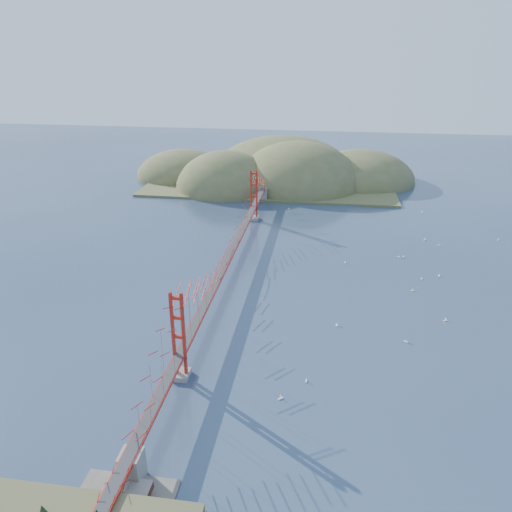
# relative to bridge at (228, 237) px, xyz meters

# --- Properties ---
(ground) EXTENTS (320.00, 320.00, 0.00)m
(ground) POSITION_rel_bridge_xyz_m (0.00, -0.18, -7.01)
(ground) COLOR #2B3D56
(ground) RESTS_ON ground
(bridge) EXTENTS (2.20, 94.40, 12.00)m
(bridge) POSITION_rel_bridge_xyz_m (0.00, 0.00, 0.00)
(bridge) COLOR gray
(bridge) RESTS_ON ground
(promontory) EXTENTS (9.00, 6.00, 0.24)m
(promontory) POSITION_rel_bridge_xyz_m (0.00, -48.68, -6.89)
(promontory) COLOR #59544C
(promontory) RESTS_ON ground
(fort) EXTENTS (3.70, 2.30, 1.75)m
(fort) POSITION_rel_bridge_xyz_m (0.40, -47.98, -6.34)
(fort) COLOR maroon
(fort) RESTS_ON ground
(far_headlands) EXTENTS (84.00, 58.00, 25.00)m
(far_headlands) POSITION_rel_bridge_xyz_m (2.21, 68.33, -7.01)
(far_headlands) COLOR olive
(far_headlands) RESTS_ON ground
(sailboat_17) EXTENTS (0.62, 0.62, 0.69)m
(sailboat_17) POSITION_rel_bridge_xyz_m (39.66, 19.42, -6.86)
(sailboat_17) COLOR white
(sailboat_17) RESTS_ON ground
(sailboat_15) EXTENTS (0.55, 0.55, 0.61)m
(sailboat_15) POSITION_rel_bridge_xyz_m (39.66, 41.32, -6.87)
(sailboat_15) COLOR white
(sailboat_15) RESTS_ON ground
(sailboat_10) EXTENTS (0.48, 0.57, 0.67)m
(sailboat_10) POSITION_rel_bridge_xyz_m (15.33, -28.83, -6.86)
(sailboat_10) COLOR white
(sailboat_10) RESTS_ON ground
(sailboat_1) EXTENTS (0.61, 0.61, 0.66)m
(sailboat_1) POSITION_rel_bridge_xyz_m (30.83, 12.08, -6.86)
(sailboat_1) COLOR white
(sailboat_1) RESTS_ON ground
(sailboat_9) EXTENTS (0.66, 0.66, 0.70)m
(sailboat_9) POSITION_rel_bridge_xyz_m (52.47, 24.26, -6.85)
(sailboat_9) COLOR white
(sailboat_9) RESTS_ON ground
(sailboat_8) EXTENTS (0.71, 0.71, 0.75)m
(sailboat_8) POSITION_rel_bridge_xyz_m (37.26, 22.03, -6.85)
(sailboat_8) COLOR white
(sailboat_8) RESTS_ON ground
(sailboat_13) EXTENTS (0.60, 0.60, 0.67)m
(sailboat_13) POSITION_rel_bridge_xyz_m (34.96, -11.45, -6.86)
(sailboat_13) COLOR white
(sailboat_13) RESTS_ON ground
(sailboat_6) EXTENTS (0.64, 0.64, 0.69)m
(sailboat_6) POSITION_rel_bridge_xyz_m (28.42, -18.13, -6.86)
(sailboat_6) COLOR white
(sailboat_6) RESTS_ON ground
(sailboat_0) EXTENTS (0.59, 0.59, 0.66)m
(sailboat_0) POSITION_rel_bridge_xyz_m (19.04, -15.09, -6.86)
(sailboat_0) COLOR white
(sailboat_0) RESTS_ON ground
(sailboat_5) EXTENTS (0.50, 0.59, 0.68)m
(sailboat_5) POSITION_rel_bridge_xyz_m (36.97, 4.43, -6.86)
(sailboat_5) COLOR white
(sailboat_5) RESTS_ON ground
(sailboat_2) EXTENTS (0.51, 0.41, 0.60)m
(sailboat_2) POSITION_rel_bridge_xyz_m (31.53, -2.19, -6.87)
(sailboat_2) COLOR white
(sailboat_2) RESTS_ON ground
(sailboat_12) EXTENTS (0.59, 0.49, 0.69)m
(sailboat_12) POSITION_rel_bridge_xyz_m (7.34, 39.11, -6.86)
(sailboat_12) COLOR white
(sailboat_12) RESTS_ON ground
(sailboat_14) EXTENTS (0.55, 0.55, 0.61)m
(sailboat_14) POSITION_rel_bridge_xyz_m (33.69, 2.63, -6.87)
(sailboat_14) COLOR white
(sailboat_14) RESTS_ON ground
(sailboat_4) EXTENTS (0.56, 0.64, 0.73)m
(sailboat_4) POSITION_rel_bridge_xyz_m (31.76, 12.22, -6.85)
(sailboat_4) COLOR white
(sailboat_4) RESTS_ON ground
(sailboat_extra_0) EXTENTS (0.48, 0.53, 0.60)m
(sailboat_extra_0) POSITION_rel_bridge_xyz_m (20.63, 7.92, -6.87)
(sailboat_extra_0) COLOR white
(sailboat_extra_0) RESTS_ON ground
(sailboat_extra_1) EXTENTS (0.71, 0.71, 0.74)m
(sailboat_extra_1) POSITION_rel_bridge_xyz_m (12.56, -32.54, -6.85)
(sailboat_extra_1) COLOR white
(sailboat_extra_1) RESTS_ON ground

